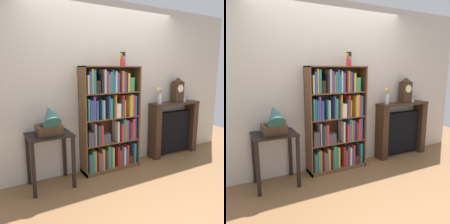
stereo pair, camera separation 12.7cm
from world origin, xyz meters
TOP-DOWN VIEW (x-y plane):
  - ground_plane at (0.00, 0.00)m, footprint 7.94×6.40m
  - wall_back at (0.19, 0.30)m, footprint 4.94×0.08m
  - bookshelf at (-0.01, 0.11)m, footprint 0.94×0.28m
  - cup_stack at (0.19, 0.08)m, footprint 0.08×0.08m
  - side_table_left at (-0.97, 0.03)m, footprint 0.58×0.46m
  - gramophone at (-0.97, -0.03)m, footprint 0.31×0.42m
  - fireplace_mantel at (1.35, 0.15)m, footprint 1.03×0.26m
  - mantel_clock at (1.40, 0.13)m, footprint 0.19×0.15m
  - flower_vase at (0.99, 0.14)m, footprint 0.12×0.12m
  - teacup_with_saucer at (1.56, 0.13)m, footprint 0.12×0.11m

SIDE VIEW (x-z plane):
  - ground_plane at x=0.00m, z-range -0.02..0.00m
  - fireplace_mantel at x=1.35m, z-range -0.01..0.98m
  - side_table_left at x=-0.97m, z-range 0.18..0.91m
  - bookshelf at x=-0.01m, z-range -0.06..1.57m
  - gramophone at x=-0.97m, z-range 0.69..1.15m
  - teacup_with_saucer at x=1.56m, z-range 0.98..1.04m
  - flower_vase at x=0.99m, z-range 0.99..1.27m
  - mantel_clock at x=1.40m, z-range 0.99..1.44m
  - wall_back at x=0.19m, z-range 0.00..2.60m
  - cup_stack at x=0.19m, z-range 1.63..1.83m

